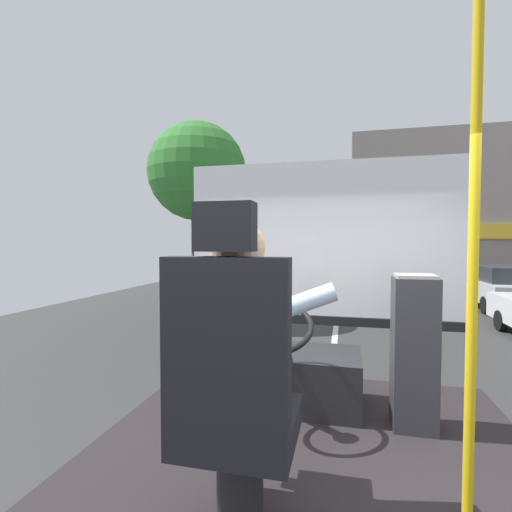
% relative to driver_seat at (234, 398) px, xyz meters
% --- Properties ---
extents(ground, '(18.00, 44.00, 0.06)m').
position_rel_driver_seat_xyz_m(ground, '(0.24, 9.19, -1.45)').
color(ground, '#313131').
extents(driver_seat, '(0.48, 0.48, 1.37)m').
position_rel_driver_seat_xyz_m(driver_seat, '(0.00, 0.00, 0.00)').
color(driver_seat, black).
rests_on(driver_seat, bus_floor).
extents(bus_driver, '(0.81, 0.63, 0.80)m').
position_rel_driver_seat_xyz_m(bus_driver, '(-0.00, 0.11, 0.20)').
color(bus_driver, black).
rests_on(bus_driver, driver_seat).
extents(steering_console, '(1.10, 0.98, 0.81)m').
position_rel_driver_seat_xyz_m(steering_console, '(-0.00, 1.33, -0.38)').
color(steering_console, black).
rests_on(steering_console, bus_floor).
extents(handrail_pole, '(0.04, 0.04, 2.26)m').
position_rel_driver_seat_xyz_m(handrail_pole, '(0.96, 0.34, 0.54)').
color(handrail_pole, gold).
rests_on(handrail_pole, bus_floor).
extents(fare_box, '(0.27, 0.26, 1.01)m').
position_rel_driver_seat_xyz_m(fare_box, '(0.87, 1.17, -0.09)').
color(fare_box, '#333338').
rests_on(fare_box, bus_floor).
extents(windshield_panel, '(2.50, 0.08, 1.48)m').
position_rel_driver_seat_xyz_m(windshield_panel, '(0.24, 2.01, 0.45)').
color(windshield_panel, white).
extents(street_tree, '(2.46, 2.46, 5.04)m').
position_rel_driver_seat_xyz_m(street_tree, '(-3.21, 7.43, 2.35)').
color(street_tree, '#4C3828').
rests_on(street_tree, ground).
extents(shop_building, '(10.57, 5.69, 6.76)m').
position_rel_driver_seat_xyz_m(shop_building, '(5.98, 18.03, 1.95)').
color(shop_building, gray).
rests_on(shop_building, ground).
extents(parked_car_silver, '(1.81, 4.19, 1.31)m').
position_rel_driver_seat_xyz_m(parked_car_silver, '(5.15, 11.50, -0.75)').
color(parked_car_silver, silver).
rests_on(parked_car_silver, ground).
extents(parked_car_red, '(1.96, 3.94, 1.34)m').
position_rel_driver_seat_xyz_m(parked_car_red, '(4.89, 17.15, -0.73)').
color(parked_car_red, maroon).
rests_on(parked_car_red, ground).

